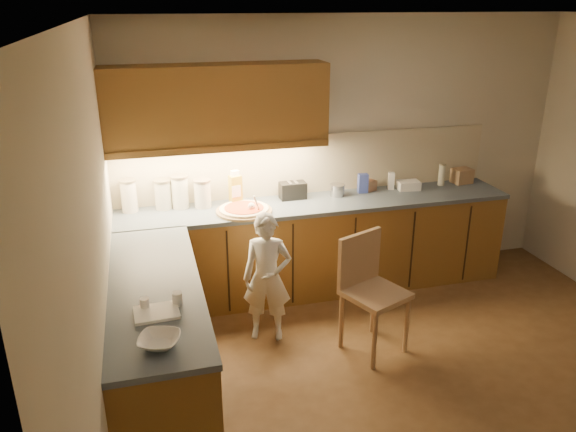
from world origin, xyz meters
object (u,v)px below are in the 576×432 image
at_px(wooden_chair, 369,285).
at_px(toaster, 293,190).
at_px(child, 267,278).
at_px(oil_jug, 236,189).
at_px(pizza_on_board, 244,210).

xyz_separation_m(wooden_chair, toaster, (-0.30, 1.22, 0.43)).
height_order(child, oil_jug, oil_jug).
height_order(pizza_on_board, wooden_chair, pizza_on_board).
height_order(pizza_on_board, child, pizza_on_board).
bearing_deg(pizza_on_board, wooden_chair, -49.51).
bearing_deg(child, wooden_chair, -7.60).
bearing_deg(oil_jug, child, -83.29).
height_order(wooden_chair, oil_jug, oil_jug).
relative_size(wooden_chair, toaster, 3.88).
xyz_separation_m(child, wooden_chair, (0.76, -0.35, 0.01)).
distance_m(pizza_on_board, wooden_chair, 1.32).
bearing_deg(wooden_chair, pizza_on_board, 107.57).
bearing_deg(wooden_chair, toaster, 81.05).
distance_m(pizza_on_board, child, 0.73).
relative_size(pizza_on_board, child, 0.45).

